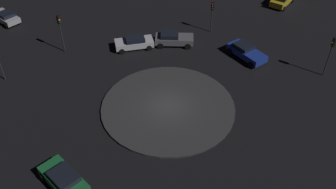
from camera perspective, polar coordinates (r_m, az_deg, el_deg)
name	(u,v)px	position (r m, az deg, el deg)	size (l,w,h in m)	color
ground_plane	(168,107)	(33.82, 0.00, -1.99)	(117.62, 117.62, 0.00)	black
roundabout_island	(168,107)	(33.76, 0.00, -1.87)	(12.17, 12.17, 0.19)	#383838
car_grey	(173,39)	(41.95, 0.84, 8.60)	(4.00, 4.44, 1.50)	slate
car_yellow	(282,0)	(52.87, 17.13, 13.77)	(4.37, 2.30, 1.51)	gold
car_green	(64,179)	(28.39, -15.74, -12.41)	(2.38, 4.31, 1.46)	#1E7238
car_silver	(5,17)	(50.61, -23.72, 10.88)	(2.06, 4.19, 1.37)	silver
car_blue	(246,52)	(40.59, 11.93, 6.46)	(2.94, 4.73, 1.45)	#1E38A5
car_white	(134,42)	(41.58, -5.20, 8.00)	(4.42, 3.95, 1.35)	white
traffic_light_north	(60,27)	(41.15, -16.26, 9.98)	(0.30, 0.36, 4.37)	#2D2D2D
traffic_light_east	(212,11)	(43.76, 6.80, 12.61)	(0.39, 0.36, 3.79)	#2D2D2D
traffic_light_southeast	(331,50)	(39.10, 23.79, 6.34)	(0.40, 0.37, 4.35)	#2D2D2D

